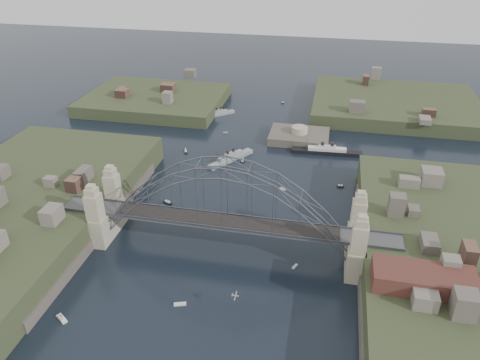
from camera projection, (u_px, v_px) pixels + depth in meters
name	position (u px, v px, depth m)	size (l,w,h in m)	color
ground	(226.00, 249.00, 115.52)	(500.00, 500.00, 0.00)	black
bridge	(225.00, 208.00, 109.45)	(84.00, 13.80, 24.60)	#4A4A4D
shore_west	(21.00, 216.00, 124.71)	(50.50, 90.00, 12.00)	#343E22
shore_east	(469.00, 274.00, 104.38)	(50.50, 90.00, 12.00)	#343E22
headland_nw	(156.00, 104.00, 205.99)	(60.00, 45.00, 9.00)	#343E22
headland_ne	(394.00, 109.00, 200.03)	(70.00, 55.00, 9.50)	#343E22
fort_island	(299.00, 141.00, 173.21)	(22.00, 16.00, 9.40)	#51483F
wharf_shed	(424.00, 280.00, 90.86)	(20.00, 8.00, 4.00)	#592D26
naval_cruiser_near	(231.00, 158.00, 157.76)	(12.94, 17.39, 5.78)	#989EA1
naval_cruiser_far	(219.00, 114.00, 194.74)	(12.21, 11.23, 4.93)	#989EA1
ocean_liner	(327.00, 151.00, 162.41)	(24.55, 4.72, 5.99)	black
aeroplane	(235.00, 296.00, 93.69)	(1.44, 2.73, 0.40)	#A1A3A9
small_boat_a	(168.00, 202.00, 134.04)	(2.94, 2.06, 1.43)	silver
small_boat_b	(282.00, 189.00, 140.78)	(2.01, 0.67, 1.43)	silver
small_boat_c	(180.00, 304.00, 98.50)	(2.80, 1.67, 0.45)	silver
small_boat_d	(340.00, 186.00, 142.30)	(2.29, 1.08, 1.43)	silver
small_boat_e	(186.00, 150.00, 163.57)	(2.29, 3.55, 2.38)	silver
small_boat_f	(243.00, 159.00, 156.68)	(1.56, 1.04, 2.38)	silver
small_boat_h	(226.00, 133.00, 178.79)	(2.02, 1.24, 0.45)	silver
small_boat_i	(328.00, 236.00, 118.76)	(2.28, 2.11, 2.38)	silver
small_boat_j	(62.00, 318.00, 94.81)	(3.22, 2.60, 1.43)	silver
small_boat_k	(283.00, 103.00, 207.84)	(1.36, 1.72, 1.43)	silver
small_boat_l	(131.00, 173.00, 150.06)	(2.80, 1.99, 0.45)	silver
small_boat_m	(295.00, 267.00, 109.26)	(1.37, 2.00, 0.45)	silver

